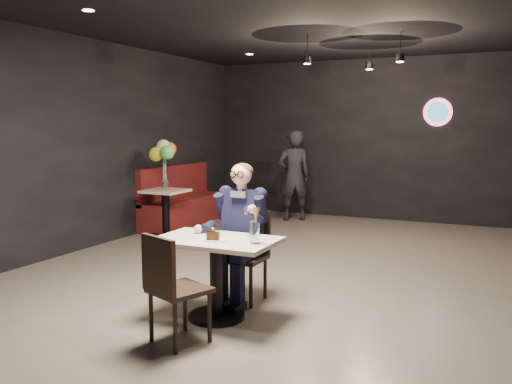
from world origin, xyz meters
The scene contains 17 objects.
floor centered at (0.00, 0.00, 0.00)m, with size 9.00×9.00×0.00m, color #6F645C.
wall_sign centered at (0.80, 4.47, 2.00)m, with size 0.50×0.06×0.50m, color pink, non-canonical shape.
pendant_lights centered at (0.00, 2.00, 2.88)m, with size 1.40×1.20×0.36m, color black.
main_table centered at (-0.40, -1.46, 0.38)m, with size 1.10×0.70×0.75m, color white.
chair_far centered at (-0.40, -0.91, 0.46)m, with size 0.42×0.46×0.92m, color black.
chair_near centered at (-0.40, -2.07, 0.46)m, with size 0.42×0.46×0.92m, color black.
seated_man centered at (-0.40, -0.91, 0.72)m, with size 0.60×0.80×1.44m, color black.
dessert_plate centered at (-0.36, -1.53, 0.76)m, with size 0.22×0.22×0.01m, color white.
cake_slice centered at (-0.38, -1.55, 0.80)m, with size 0.11×0.09×0.08m, color black.
mint_leaf centered at (-0.33, -1.57, 0.84)m, with size 0.07×0.04×0.01m, color green.
sundae_glass centered at (0.00, -1.48, 0.85)m, with size 0.09×0.09×0.19m, color silver.
wafer_cone centered at (0.02, -1.51, 1.00)m, with size 0.07×0.07×0.14m, color tan.
booth_bench centered at (-3.25, 2.46, 0.53)m, with size 0.53×2.11×1.05m, color #490F10.
side_table centered at (-2.95, 1.46, 0.39)m, with size 0.62×0.62×0.77m, color white.
balloon_vase centered at (-2.95, 1.46, 0.83)m, with size 0.11×0.11×0.16m, color silver.
balloon_bunch centered at (-2.95, 1.46, 1.24)m, with size 0.41×0.41×0.68m, color yellow.
passerby centered at (-1.62, 3.69, 0.84)m, with size 0.61×0.40×1.68m, color black.
Camera 1 is at (1.97, -5.68, 1.78)m, focal length 38.00 mm.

